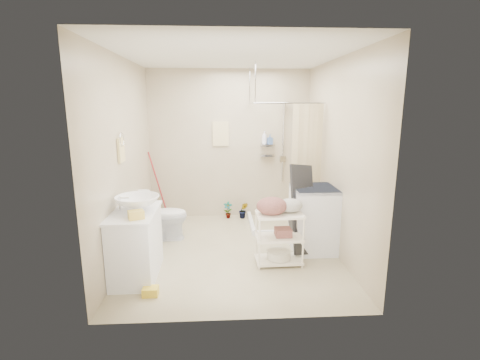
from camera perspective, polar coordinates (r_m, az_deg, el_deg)
The scene contains 23 objects.
floor at distance 4.96m, azimuth -1.18°, elevation -11.51°, with size 3.20×3.20×0.00m, color #B7AD89.
ceiling at distance 4.58m, azimuth -1.33°, elevation 19.83°, with size 2.80×3.20×0.04m, color silver.
wall_back at distance 6.18m, azimuth -1.77°, elevation 5.76°, with size 2.80×0.04×2.60m, color #BCAF92.
wall_front at distance 3.02m, azimuth -0.18°, elevation -1.07°, with size 2.80×0.04×2.60m, color #BCAF92.
wall_left at distance 4.75m, azimuth -18.39°, elevation 3.20°, with size 0.04×3.20×2.60m, color #BCAF92.
wall_right at distance 4.84m, azimuth 15.58°, elevation 3.53°, with size 0.04×3.20×2.60m, color #BCAF92.
vanity at distance 4.32m, azimuth -16.70°, elevation -10.01°, with size 0.51×0.91×0.80m, color silver.
sink at distance 4.18m, azimuth -16.48°, elevation -3.67°, with size 0.50×0.50×0.17m, color white.
counter_basket at distance 3.90m, azimuth -16.69°, elevation -5.48°, with size 0.16×0.13×0.09m, color gold.
floor_basket at distance 4.00m, azimuth -14.48°, elevation -17.05°, with size 0.24×0.18×0.13m, color yellow.
toilet at distance 5.37m, azimuth -12.61°, elevation -5.69°, with size 0.41×0.73×0.74m, color silver.
mop at distance 6.33m, azimuth -13.50°, elevation -0.85°, with size 0.11×0.11×1.20m, color #AA242A, non-canonical shape.
potted_plant_a at distance 6.24m, azimuth -2.01°, elevation -4.96°, with size 0.16×0.11×0.30m, color brown.
potted_plant_b at distance 6.25m, azimuth 0.55°, elevation -4.98°, with size 0.16×0.13×0.29m, color brown.
hanging_towel at distance 6.13m, azimuth -3.19°, elevation 7.58°, with size 0.28×0.03×0.42m, color beige.
towel_ring at distance 4.53m, azimuth -18.94°, elevation 4.92°, with size 0.04×0.22×0.34m, color #E7D285, non-canonical shape.
tp_holder at distance 4.91m, azimuth -17.34°, elevation -3.40°, with size 0.08×0.12×0.14m, color white, non-canonical shape.
shower at distance 5.75m, azimuth 6.90°, elevation 2.69°, with size 1.10×1.10×2.10m, color silver, non-canonical shape.
shampoo_bottle_a at distance 6.14m, azimuth 4.01°, elevation 6.96°, with size 0.09×0.09×0.23m, color white.
shampoo_bottle_b at distance 6.14m, azimuth 4.96°, elevation 6.68°, with size 0.08×0.08×0.17m, color #415F94.
washing_machine at distance 4.96m, azimuth 12.16°, elevation -6.21°, with size 0.61×0.63×0.90m, color silver.
laundry_rack at distance 4.46m, azimuth 6.44°, elevation -8.76°, with size 0.58×0.34×0.81m, color white, non-canonical shape.
ironing_board at distance 4.75m, azimuth 10.32°, elevation -4.70°, with size 0.36×0.10×1.25m, color black, non-canonical shape.
Camera 1 is at (-0.16, -4.53, 1.99)m, focal length 26.00 mm.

